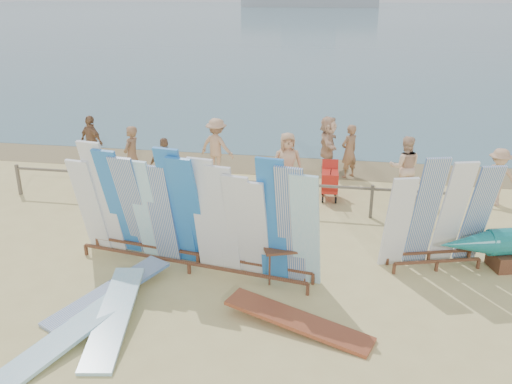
% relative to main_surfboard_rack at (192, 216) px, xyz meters
% --- Properties ---
extents(ground, '(160.00, 160.00, 0.00)m').
position_rel_main_surfboard_rack_xyz_m(ground, '(-0.23, 0.48, -1.23)').
color(ground, '#DBC97E').
rests_on(ground, ground).
extents(ocean, '(320.00, 240.00, 0.02)m').
position_rel_main_surfboard_rack_xyz_m(ocean, '(-0.23, 128.48, -1.23)').
color(ocean, '#426776').
rests_on(ocean, ground).
extents(wet_sand_strip, '(40.00, 2.60, 0.01)m').
position_rel_main_surfboard_rack_xyz_m(wet_sand_strip, '(-0.23, 7.68, -1.23)').
color(wet_sand_strip, olive).
rests_on(wet_sand_strip, ground).
extents(fence, '(12.08, 0.08, 0.90)m').
position_rel_main_surfboard_rack_xyz_m(fence, '(-0.23, 3.48, -0.60)').
color(fence, '#6A5F50').
rests_on(fence, ground).
extents(main_surfboard_rack, '(5.49, 1.54, 2.74)m').
position_rel_main_surfboard_rack_xyz_m(main_surfboard_rack, '(0.00, 0.00, 0.00)').
color(main_surfboard_rack, brown).
rests_on(main_surfboard_rack, ground).
extents(side_surfboard_rack, '(2.35, 1.27, 2.56)m').
position_rel_main_surfboard_rack_xyz_m(side_surfboard_rack, '(5.04, 0.99, -0.07)').
color(side_surfboard_rack, brown).
rests_on(side_surfboard_rack, ground).
extents(vendor_table, '(1.06, 0.90, 1.19)m').
position_rel_main_surfboard_rack_xyz_m(vendor_table, '(1.96, -0.04, -0.83)').
color(vendor_table, brown).
rests_on(vendor_table, ground).
extents(flat_board_b, '(1.52, 2.71, 0.30)m').
position_rel_main_surfboard_rack_xyz_m(flat_board_b, '(-1.38, -2.92, -1.23)').
color(flat_board_b, '#91D2E8').
rests_on(flat_board_b, ground).
extents(flat_board_e, '(1.73, 2.65, 0.31)m').
position_rel_main_surfboard_rack_xyz_m(flat_board_e, '(-1.26, -1.45, -1.23)').
color(flat_board_e, silver).
rests_on(flat_board_e, ground).
extents(flat_board_c, '(2.73, 1.39, 0.29)m').
position_rel_main_surfboard_rack_xyz_m(flat_board_c, '(2.40, -1.76, -1.23)').
color(flat_board_c, '#9C4A2A').
rests_on(flat_board_c, ground).
extents(flat_board_a, '(1.00, 2.74, 0.44)m').
position_rel_main_surfboard_rack_xyz_m(flat_board_a, '(-0.79, -2.27, -1.23)').
color(flat_board_a, '#91D2E8').
rests_on(flat_board_a, ground).
extents(beach_chair_left, '(0.79, 0.80, 0.95)m').
position_rel_main_surfboard_rack_xyz_m(beach_chair_left, '(1.36, 3.99, -0.95)').
color(beach_chair_left, red).
rests_on(beach_chair_left, ground).
extents(beach_chair_right, '(0.62, 0.64, 0.81)m').
position_rel_main_surfboard_rack_xyz_m(beach_chair_right, '(1.35, 4.62, -0.99)').
color(beach_chair_right, red).
rests_on(beach_chair_right, ground).
extents(stroller, '(0.59, 0.82, 1.08)m').
position_rel_main_surfboard_rack_xyz_m(stroller, '(2.64, 4.65, -0.80)').
color(stroller, red).
rests_on(stroller, ground).
extents(beachgoer_extra_0, '(1.09, 0.56, 1.62)m').
position_rel_main_surfboard_rack_xyz_m(beachgoer_extra_0, '(7.15, 4.98, -0.42)').
color(beachgoer_extra_0, tan).
rests_on(beachgoer_extra_0, ground).
extents(beachgoer_8, '(0.89, 0.46, 1.79)m').
position_rel_main_surfboard_rack_xyz_m(beachgoer_8, '(4.70, 5.20, -0.33)').
color(beachgoer_8, beige).
rests_on(beachgoer_8, ground).
extents(beachgoer_3, '(1.27, 0.85, 1.82)m').
position_rel_main_surfboard_rack_xyz_m(beachgoer_3, '(-1.03, 6.32, -0.32)').
color(beachgoer_3, tan).
rests_on(beachgoer_3, ground).
extents(beachgoer_5, '(0.63, 1.73, 1.84)m').
position_rel_main_surfboard_rack_xyz_m(beachgoer_5, '(2.45, 7.14, -0.31)').
color(beachgoer_5, beige).
rests_on(beachgoer_5, ground).
extents(beachgoer_6, '(0.97, 0.65, 1.82)m').
position_rel_main_surfboard_rack_xyz_m(beachgoer_6, '(1.40, 4.89, -0.32)').
color(beachgoer_6, tan).
rests_on(beachgoer_6, ground).
extents(beachgoer_7, '(0.68, 0.68, 1.71)m').
position_rel_main_surfboard_rack_xyz_m(beachgoer_7, '(3.14, 6.67, -0.38)').
color(beachgoer_7, '#8C6042').
rests_on(beachgoer_7, ground).
extents(beachgoer_4, '(1.07, 0.79, 1.67)m').
position_rel_main_surfboard_rack_xyz_m(beachgoer_4, '(-2.03, 4.27, -0.39)').
color(beachgoer_4, '#8C6042').
rests_on(beachgoer_4, ground).
extents(beachgoer_extra_1, '(1.12, 0.86, 1.76)m').
position_rel_main_surfboard_rack_xyz_m(beachgoer_extra_1, '(-5.24, 6.23, -0.35)').
color(beachgoer_extra_1, '#8C6042').
rests_on(beachgoer_extra_1, ground).
extents(beachgoer_1, '(0.45, 0.71, 1.82)m').
position_rel_main_surfboard_rack_xyz_m(beachgoer_1, '(-3.29, 4.84, -0.32)').
color(beachgoer_1, '#8C6042').
rests_on(beachgoer_1, ground).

